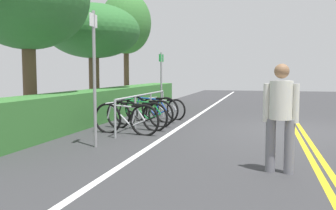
{
  "coord_description": "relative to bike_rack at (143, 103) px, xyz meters",
  "views": [
    {
      "loc": [
        -9.26,
        0.88,
        1.43
      ],
      "look_at": [
        -0.86,
        3.06,
        0.65
      ],
      "focal_mm": 39.12,
      "sensor_mm": 36.0,
      "label": 1
    }
  ],
  "objects": [
    {
      "name": "sign_post_far",
      "position": [
        2.26,
        0.13,
        0.64
      ],
      "size": [
        0.36,
        0.06,
        2.08
      ],
      "color": "gray",
      "rests_on": "ground_plane"
    },
    {
      "name": "bicycle_1",
      "position": [
        -0.67,
        -0.03,
        -0.26
      ],
      "size": [
        0.54,
        1.77,
        0.75
      ],
      "color": "black",
      "rests_on": "ground_plane"
    },
    {
      "name": "bicycle_2",
      "position": [
        -0.04,
        -0.0,
        -0.26
      ],
      "size": [
        0.46,
        1.77,
        0.76
      ],
      "color": "black",
      "rests_on": "ground_plane"
    },
    {
      "name": "sign_post_near",
      "position": [
        -2.95,
        -0.02,
        0.91
      ],
      "size": [
        0.36,
        0.08,
        2.58
      ],
      "color": "gray",
      "rests_on": "ground_plane"
    },
    {
      "name": "pedestrian",
      "position": [
        -3.92,
        -3.35,
        0.27
      ],
      "size": [
        0.32,
        0.49,
        1.55
      ],
      "color": "slate",
      "rests_on": "ground_plane"
    },
    {
      "name": "bicycle_3",
      "position": [
        0.79,
        0.03,
        -0.25
      ],
      "size": [
        0.48,
        1.73,
        0.78
      ],
      "color": "black",
      "rests_on": "ground_plane"
    },
    {
      "name": "bicycle_4",
      "position": [
        1.52,
        -0.13,
        -0.3
      ],
      "size": [
        0.61,
        1.56,
        0.68
      ],
      "color": "black",
      "rests_on": "ground_plane"
    },
    {
      "name": "centre_line_yellow_outer",
      "position": [
        -0.04,
        -3.9,
        -0.61
      ],
      "size": [
        35.96,
        0.1,
        0.0
      ],
      "primitive_type": "cube",
      "color": "gold",
      "rests_on": "ground_plane"
    },
    {
      "name": "tree_far_right",
      "position": [
        2.17,
        2.49,
        2.18
      ],
      "size": [
        3.15,
        3.15,
        3.73
      ],
      "color": "brown",
      "rests_on": "ground_plane"
    },
    {
      "name": "centre_line_yellow_inner",
      "position": [
        -0.04,
        -4.06,
        -0.61
      ],
      "size": [
        35.96,
        0.1,
        0.0
      ],
      "primitive_type": "cube",
      "color": "gold",
      "rests_on": "ground_plane"
    },
    {
      "name": "hedge_backdrop",
      "position": [
        1.5,
        1.67,
        -0.16
      ],
      "size": [
        12.9,
        0.95,
        0.91
      ],
      "primitive_type": "cube",
      "color": "#387533",
      "rests_on": "ground_plane"
    },
    {
      "name": "bicycle_0",
      "position": [
        -1.41,
        -0.04,
        -0.26
      ],
      "size": [
        0.46,
        1.71,
        0.76
      ],
      "color": "black",
      "rests_on": "ground_plane"
    },
    {
      "name": "tree_extra",
      "position": [
        5.58,
        2.63,
        2.89
      ],
      "size": [
        2.16,
        2.16,
        4.84
      ],
      "color": "brown",
      "rests_on": "ground_plane"
    },
    {
      "name": "bike_rack",
      "position": [
        0.0,
        0.0,
        0.0
      ],
      "size": [
        3.95,
        0.05,
        0.86
      ],
      "color": "#9EA0A5",
      "rests_on": "ground_plane"
    },
    {
      "name": "ground_plane",
      "position": [
        -0.04,
        -3.98,
        -0.64
      ],
      "size": [
        39.95,
        10.88,
        0.05
      ],
      "primitive_type": "cube",
      "color": "#353538"
    },
    {
      "name": "bike_lane_stripe_white",
      "position": [
        -0.04,
        -1.02,
        -0.61
      ],
      "size": [
        35.96,
        0.12,
        0.0
      ],
      "primitive_type": "cube",
      "color": "white",
      "rests_on": "ground_plane"
    }
  ]
}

